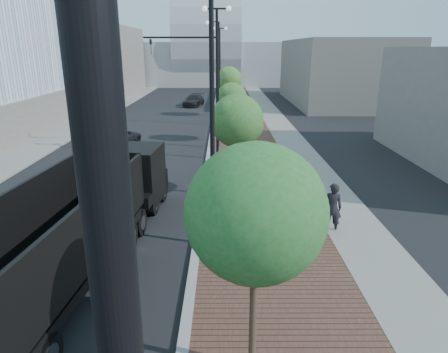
{
  "coord_description": "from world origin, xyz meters",
  "views": [
    {
      "loc": [
        0.96,
        -3.14,
        6.9
      ],
      "look_at": [
        1.0,
        12.0,
        2.0
      ],
      "focal_mm": 31.82,
      "sensor_mm": 36.0,
      "label": 1
    }
  ],
  "objects_px": {
    "pedestrian": "(332,208)",
    "dark_car_mid": "(114,140)",
    "white_sedan": "(55,238)",
    "dump_truck": "(105,208)"
  },
  "relations": [
    {
      "from": "pedestrian",
      "to": "dark_car_mid",
      "type": "bearing_deg",
      "value": -39.58
    },
    {
      "from": "white_sedan",
      "to": "dark_car_mid",
      "type": "xyz_separation_m",
      "value": [
        -2.12,
        15.73,
        -0.06
      ]
    },
    {
      "from": "white_sedan",
      "to": "pedestrian",
      "type": "distance_m",
      "value": 10.22
    },
    {
      "from": "dump_truck",
      "to": "white_sedan",
      "type": "distance_m",
      "value": 1.95
    },
    {
      "from": "white_sedan",
      "to": "dump_truck",
      "type": "bearing_deg",
      "value": 8.38
    },
    {
      "from": "white_sedan",
      "to": "dark_car_mid",
      "type": "bearing_deg",
      "value": 73.02
    },
    {
      "from": "dump_truck",
      "to": "pedestrian",
      "type": "height_order",
      "value": "dump_truck"
    },
    {
      "from": "white_sedan",
      "to": "pedestrian",
      "type": "bearing_deg",
      "value": -14.07
    },
    {
      "from": "dark_car_mid",
      "to": "pedestrian",
      "type": "height_order",
      "value": "pedestrian"
    },
    {
      "from": "dark_car_mid",
      "to": "pedestrian",
      "type": "distance_m",
      "value": 18.44
    }
  ]
}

